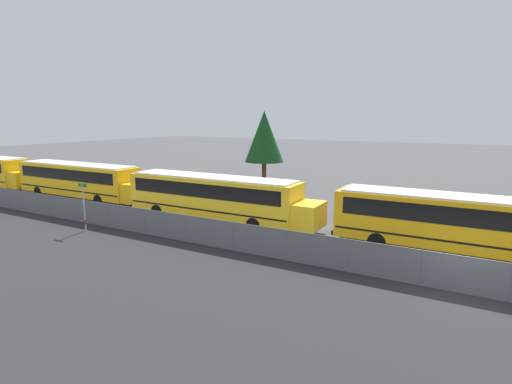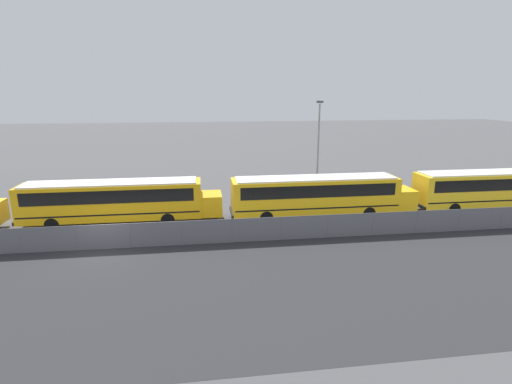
{
  "view_description": "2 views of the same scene",
  "coord_description": "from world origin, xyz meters",
  "px_view_note": "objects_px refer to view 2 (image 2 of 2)",
  "views": [
    {
      "loc": [
        0.01,
        -16.67,
        6.76
      ],
      "look_at": [
        -11.65,
        4.37,
        2.27
      ],
      "focal_mm": 28.0,
      "sensor_mm": 36.0,
      "label": 1
    },
    {
      "loc": [
        5.84,
        -23.09,
        9.08
      ],
      "look_at": [
        9.71,
        4.62,
        1.98
      ],
      "focal_mm": 28.0,
      "sensor_mm": 36.0,
      "label": 2
    }
  ],
  "objects_px": {
    "school_bus_4": "(319,193)",
    "light_pole": "(318,141)",
    "school_bus_3": "(117,199)",
    "school_bus_5": "(495,187)"
  },
  "relations": [
    {
      "from": "school_bus_4",
      "to": "school_bus_5",
      "type": "height_order",
      "value": "same"
    },
    {
      "from": "school_bus_5",
      "to": "light_pole",
      "type": "xyz_separation_m",
      "value": [
        -11.68,
        9.18,
        2.69
      ]
    },
    {
      "from": "school_bus_4",
      "to": "light_pole",
      "type": "relative_size",
      "value": 1.67
    },
    {
      "from": "school_bus_3",
      "to": "school_bus_4",
      "type": "xyz_separation_m",
      "value": [
        14.36,
        -0.45,
        0.0
      ]
    },
    {
      "from": "school_bus_4",
      "to": "school_bus_3",
      "type": "bearing_deg",
      "value": 178.21
    },
    {
      "from": "school_bus_4",
      "to": "light_pole",
      "type": "distance_m",
      "value": 9.99
    },
    {
      "from": "school_bus_5",
      "to": "light_pole",
      "type": "height_order",
      "value": "light_pole"
    },
    {
      "from": "school_bus_3",
      "to": "school_bus_5",
      "type": "relative_size",
      "value": 1.0
    },
    {
      "from": "school_bus_5",
      "to": "school_bus_4",
      "type": "bearing_deg",
      "value": -179.66
    },
    {
      "from": "light_pole",
      "to": "school_bus_3",
      "type": "bearing_deg",
      "value": -152.58
    }
  ]
}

